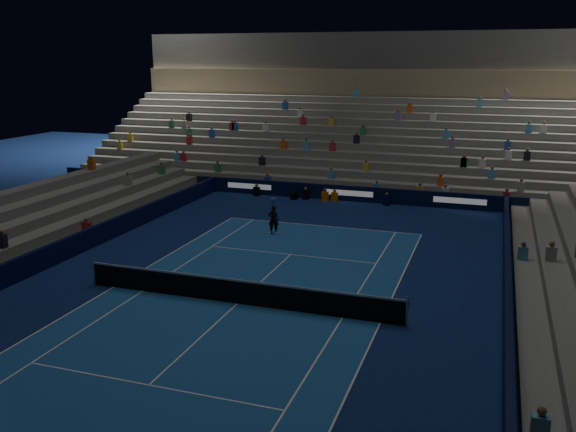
% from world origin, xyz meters
% --- Properties ---
extents(ground, '(90.00, 90.00, 0.00)m').
position_xyz_m(ground, '(0.00, 0.00, 0.00)').
color(ground, '#0C1C4C').
rests_on(ground, ground).
extents(court_surface, '(10.97, 23.77, 0.01)m').
position_xyz_m(court_surface, '(0.00, 0.00, 0.01)').
color(court_surface, '#194D8D').
rests_on(court_surface, ground).
extents(sponsor_barrier_far, '(44.00, 0.25, 1.00)m').
position_xyz_m(sponsor_barrier_far, '(0.00, 18.50, 0.50)').
color(sponsor_barrier_far, black).
rests_on(sponsor_barrier_far, ground).
extents(sponsor_barrier_east, '(0.25, 37.00, 1.00)m').
position_xyz_m(sponsor_barrier_east, '(9.70, 0.00, 0.50)').
color(sponsor_barrier_east, black).
rests_on(sponsor_barrier_east, ground).
extents(sponsor_barrier_west, '(0.25, 37.00, 1.00)m').
position_xyz_m(sponsor_barrier_west, '(-9.70, 0.00, 0.50)').
color(sponsor_barrier_west, black).
rests_on(sponsor_barrier_west, ground).
extents(grandstand_main, '(44.00, 15.20, 11.20)m').
position_xyz_m(grandstand_main, '(0.00, 27.90, 3.38)').
color(grandstand_main, slate).
rests_on(grandstand_main, ground).
extents(tennis_net, '(12.90, 0.10, 1.10)m').
position_xyz_m(tennis_net, '(0.00, 0.00, 0.50)').
color(tennis_net, '#B2B2B7').
rests_on(tennis_net, ground).
extents(tennis_player, '(0.63, 0.48, 1.56)m').
position_xyz_m(tennis_player, '(-2.01, 9.52, 0.78)').
color(tennis_player, black).
rests_on(tennis_player, ground).
extents(broadcast_camera, '(0.46, 0.86, 0.51)m').
position_xyz_m(broadcast_camera, '(-3.57, 17.79, 0.27)').
color(broadcast_camera, black).
rests_on(broadcast_camera, ground).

